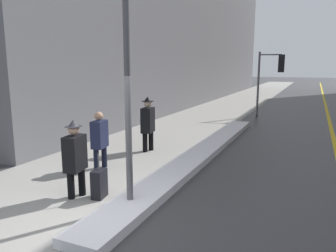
% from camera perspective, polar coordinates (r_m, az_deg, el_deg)
% --- Properties ---
extents(ground_plane, '(160.00, 160.00, 0.00)m').
position_cam_1_polar(ground_plane, '(5.84, -13.10, -17.17)').
color(ground_plane, '#38383A').
extents(sidewalk_slab, '(4.00, 80.00, 0.01)m').
position_cam_1_polar(sidewalk_slab, '(19.95, 8.71, 2.61)').
color(sidewalk_slab, gray).
rests_on(sidewalk_slab, ground).
extents(road_centre_stripe, '(0.16, 80.00, 0.00)m').
position_cam_1_polar(road_centre_stripe, '(19.28, 26.16, 1.37)').
color(road_centre_stripe, gold).
rests_on(road_centre_stripe, ground).
extents(snow_bank_curb, '(0.80, 11.49, 0.18)m').
position_cam_1_polar(snow_bank_curb, '(9.91, 5.82, -4.75)').
color(snow_bank_curb, white).
rests_on(snow_bank_curb, ground).
extents(lamp_post, '(0.28, 0.28, 4.13)m').
position_cam_1_polar(lamp_post, '(5.91, -7.10, 8.90)').
color(lamp_post, '#515156').
rests_on(lamp_post, ground).
extents(traffic_light_near, '(1.30, 0.46, 3.40)m').
position_cam_1_polar(traffic_light_near, '(18.09, 17.80, 9.21)').
color(traffic_light_near, '#515156').
rests_on(traffic_light_near, ground).
extents(pedestrian_in_fedora, '(0.37, 0.54, 1.63)m').
position_cam_1_polar(pedestrian_in_fedora, '(6.91, -15.89, -4.99)').
color(pedestrian_in_fedora, black).
rests_on(pedestrian_in_fedora, ground).
extents(pedestrian_nearside, '(0.37, 0.53, 1.52)m').
position_cam_1_polar(pedestrian_nearside, '(8.72, -11.83, -1.95)').
color(pedestrian_nearside, black).
rests_on(pedestrian_nearside, ground).
extents(pedestrian_trailing, '(0.40, 0.58, 1.74)m').
position_cam_1_polar(pedestrian_trailing, '(10.27, -3.53, 0.74)').
color(pedestrian_trailing, black).
rests_on(pedestrian_trailing, ground).
extents(rolling_suitcase, '(0.28, 0.39, 0.95)m').
position_cam_1_polar(rolling_suitcase, '(6.93, -11.89, -9.85)').
color(rolling_suitcase, black).
rests_on(rolling_suitcase, ground).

